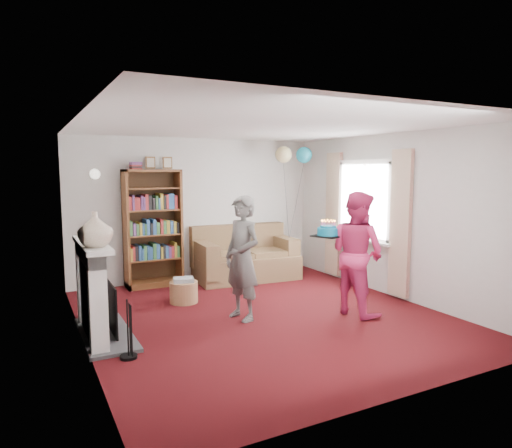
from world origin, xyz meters
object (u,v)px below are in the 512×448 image
person_striped (242,258)px  birthday_cake (328,232)px  bookcase (152,229)px  person_magenta (357,253)px  sofa (244,259)px

person_striped → birthday_cake: (1.15, -0.29, 0.31)m
bookcase → person_striped: size_ratio=1.34×
bookcase → person_magenta: bearing=-53.5°
sofa → birthday_cake: bearing=-83.1°
sofa → birthday_cake: 2.46m
bookcase → person_magenta: bookcase is taller
person_striped → person_magenta: (1.47, -0.50, 0.02)m
person_magenta → sofa: bearing=1.6°
bookcase → sofa: (1.60, -0.23, -0.60)m
person_magenta → birthday_cake: bearing=48.8°
person_striped → bookcase: bearing=-179.6°
birthday_cake → bookcase: bearing=123.9°
person_magenta → bookcase: bearing=28.0°
sofa → person_striped: 2.33m
person_magenta → person_striped: bearing=62.8°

